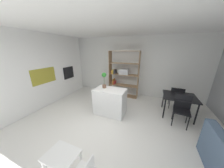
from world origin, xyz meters
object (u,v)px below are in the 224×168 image
potted_plant_on_island (104,79)px  open_bookshelf (123,74)px  kitchen_island (110,101)px  built_in_oven (69,73)px  dining_table (179,98)px  dining_chair_near (182,107)px  dining_chair_far (176,96)px  child_table (62,158)px

potted_plant_on_island → open_bookshelf: 1.64m
kitchen_island → open_bookshelf: size_ratio=0.49×
built_in_oven → dining_table: (4.86, -0.07, -0.48)m
kitchen_island → dining_chair_near: size_ratio=1.16×
built_in_oven → potted_plant_on_island: bearing=-18.2°
built_in_oven → open_bookshelf: bearing=18.0°
built_in_oven → kitchen_island: size_ratio=0.56×
dining_chair_far → kitchen_island: bearing=31.3°
built_in_oven → dining_chair_far: (4.86, 0.40, -0.60)m
dining_chair_far → potted_plant_on_island: bearing=27.5°
child_table → dining_table: (2.25, 2.94, 0.29)m
built_in_oven → child_table: size_ratio=1.05×
dining_chair_far → dining_chair_near: bearing=93.3°
child_table → dining_chair_near: dining_chair_near is taller
open_bookshelf → dining_table: (2.29, -0.91, -0.46)m
child_table → dining_table: bearing=52.5°
open_bookshelf → dining_chair_far: bearing=-10.9°
child_table → built_in_oven: bearing=130.9°
kitchen_island → dining_chair_far: bearing=29.1°
potted_plant_on_island → open_bookshelf: bearing=82.9°
child_table → open_bookshelf: bearing=90.5°
open_bookshelf → dining_table: 2.51m
child_table → dining_chair_far: dining_chair_far is taller
built_in_oven → potted_plant_on_island: 2.50m
potted_plant_on_island → dining_chair_near: bearing=5.7°
open_bookshelf → dining_table: bearing=-21.6°
kitchen_island → dining_table: bearing=19.2°
potted_plant_on_island → dining_chair_near: 2.61m
built_in_oven → dining_chair_far: 4.91m
potted_plant_on_island → dining_chair_far: size_ratio=0.62×
open_bookshelf → child_table: size_ratio=3.82×
kitchen_island → potted_plant_on_island: (-0.25, 0.07, 0.80)m
dining_table → open_bookshelf: bearing=158.4°
dining_chair_far → built_in_oven: bearing=6.9°
open_bookshelf → potted_plant_on_island: bearing=-97.1°
child_table → dining_table: size_ratio=0.57×
open_bookshelf → dining_chair_near: size_ratio=2.35×
open_bookshelf → child_table: (0.04, -3.85, -0.75)m
potted_plant_on_island → child_table: bearing=-83.9°
potted_plant_on_island → dining_chair_far: (2.49, 1.18, -0.72)m
child_table → potted_plant_on_island: bearing=96.1°
child_table → dining_chair_near: 3.36m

